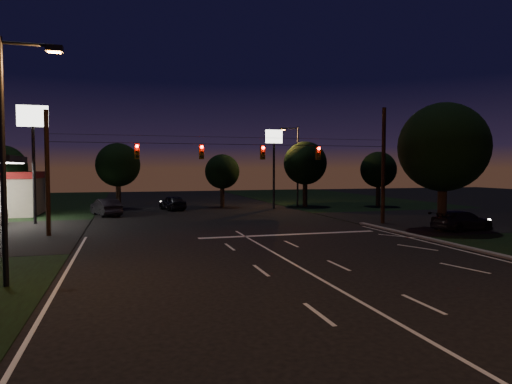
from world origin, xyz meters
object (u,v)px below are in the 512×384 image
object	(u,v)px
utility_pole_right	(383,224)
car_oncoming_b	(106,207)
car_cross	(462,221)
car_oncoming_a	(172,203)
tree_right_near	(442,148)

from	to	relation	value
utility_pole_right	car_oncoming_b	size ratio (longest dim) A/B	1.91
car_oncoming_b	car_cross	size ratio (longest dim) A/B	0.99
utility_pole_right	car_oncoming_a	distance (m)	21.99
tree_right_near	car_oncoming_a	bearing A→B (deg)	127.19
utility_pole_right	tree_right_near	size ratio (longest dim) A/B	1.03
car_oncoming_a	car_oncoming_b	distance (m)	7.66
car_oncoming_a	car_cross	bearing A→B (deg)	116.05
tree_right_near	car_cross	distance (m)	5.25
car_oncoming_b	tree_right_near	bearing A→B (deg)	124.80
utility_pole_right	car_cross	size ratio (longest dim) A/B	1.89
utility_pole_right	car_oncoming_b	xyz separation A→B (m)	(-21.00, 12.21, 0.78)
car_oncoming_a	utility_pole_right	bearing A→B (deg)	118.03
car_oncoming_b	car_cross	bearing A→B (deg)	126.45
utility_pole_right	car_oncoming_a	xyz separation A→B (m)	(-14.60, 16.42, 0.75)
car_oncoming_b	car_oncoming_a	bearing A→B (deg)	-164.72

